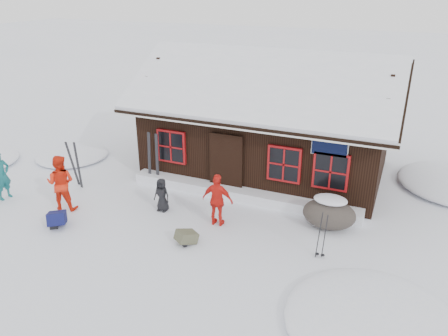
{
  "coord_description": "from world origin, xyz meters",
  "views": [
    {
      "loc": [
        5.93,
        -9.48,
        6.42
      ],
      "look_at": [
        1.2,
        1.56,
        1.3
      ],
      "focal_mm": 35.0,
      "sensor_mm": 36.0,
      "label": 1
    }
  ],
  "objects_px": {
    "backpack_blue": "(57,221)",
    "backpack_olive": "(187,239)",
    "skier_crouched": "(162,195)",
    "skier_orange_right": "(218,200)",
    "skier_orange_left": "(61,183)",
    "boulder": "(329,213)",
    "ski_poles": "(322,236)",
    "skier_teal": "(2,176)"
  },
  "relations": [
    {
      "from": "boulder",
      "to": "backpack_blue",
      "type": "relative_size",
      "value": 2.37
    },
    {
      "from": "skier_teal",
      "to": "skier_crouched",
      "type": "relative_size",
      "value": 1.51
    },
    {
      "from": "boulder",
      "to": "ski_poles",
      "type": "distance_m",
      "value": 1.6
    },
    {
      "from": "ski_poles",
      "to": "boulder",
      "type": "bearing_deg",
      "value": 93.63
    },
    {
      "from": "skier_teal",
      "to": "backpack_blue",
      "type": "height_order",
      "value": "skier_teal"
    },
    {
      "from": "ski_poles",
      "to": "skier_crouched",
      "type": "bearing_deg",
      "value": 173.31
    },
    {
      "from": "backpack_olive",
      "to": "backpack_blue",
      "type": "bearing_deg",
      "value": -138.02
    },
    {
      "from": "skier_orange_right",
      "to": "backpack_olive",
      "type": "xyz_separation_m",
      "value": [
        -0.36,
        -1.24,
        -0.64
      ]
    },
    {
      "from": "skier_orange_left",
      "to": "backpack_blue",
      "type": "relative_size",
      "value": 2.78
    },
    {
      "from": "skier_orange_right",
      "to": "skier_crouched",
      "type": "bearing_deg",
      "value": -5.23
    },
    {
      "from": "backpack_blue",
      "to": "backpack_olive",
      "type": "bearing_deg",
      "value": -27.72
    },
    {
      "from": "skier_orange_right",
      "to": "backpack_blue",
      "type": "distance_m",
      "value": 4.61
    },
    {
      "from": "skier_crouched",
      "to": "backpack_olive",
      "type": "distance_m",
      "value": 2.08
    },
    {
      "from": "skier_crouched",
      "to": "backpack_blue",
      "type": "height_order",
      "value": "skier_crouched"
    },
    {
      "from": "skier_orange_left",
      "to": "backpack_olive",
      "type": "relative_size",
      "value": 3.34
    },
    {
      "from": "skier_crouched",
      "to": "backpack_blue",
      "type": "relative_size",
      "value": 1.67
    },
    {
      "from": "skier_teal",
      "to": "skier_crouched",
      "type": "height_order",
      "value": "skier_teal"
    },
    {
      "from": "skier_orange_right",
      "to": "skier_crouched",
      "type": "distance_m",
      "value": 1.91
    },
    {
      "from": "boulder",
      "to": "ski_poles",
      "type": "height_order",
      "value": "ski_poles"
    },
    {
      "from": "skier_orange_right",
      "to": "skier_orange_left",
      "type": "bearing_deg",
      "value": 9.9
    },
    {
      "from": "ski_poles",
      "to": "backpack_blue",
      "type": "relative_size",
      "value": 2.07
    },
    {
      "from": "skier_teal",
      "to": "skier_crouched",
      "type": "bearing_deg",
      "value": -71.42
    },
    {
      "from": "backpack_olive",
      "to": "skier_teal",
      "type": "bearing_deg",
      "value": -148.18
    },
    {
      "from": "skier_orange_right",
      "to": "skier_crouched",
      "type": "xyz_separation_m",
      "value": [
        -1.89,
        0.11,
        -0.25
      ]
    },
    {
      "from": "skier_crouched",
      "to": "boulder",
      "type": "distance_m",
      "value": 4.93
    },
    {
      "from": "skier_orange_right",
      "to": "skier_teal",
      "type": "bearing_deg",
      "value": 7.6
    },
    {
      "from": "skier_orange_right",
      "to": "backpack_blue",
      "type": "bearing_deg",
      "value": 22.38
    },
    {
      "from": "skier_orange_left",
      "to": "ski_poles",
      "type": "xyz_separation_m",
      "value": [
        7.76,
        0.52,
        -0.26
      ]
    },
    {
      "from": "backpack_blue",
      "to": "backpack_olive",
      "type": "height_order",
      "value": "backpack_blue"
    },
    {
      "from": "skier_orange_left",
      "to": "boulder",
      "type": "distance_m",
      "value": 7.95
    },
    {
      "from": "skier_orange_left",
      "to": "backpack_blue",
      "type": "distance_m",
      "value": 1.26
    },
    {
      "from": "ski_poles",
      "to": "skier_orange_right",
      "type": "bearing_deg",
      "value": 171.21
    },
    {
      "from": "backpack_olive",
      "to": "skier_crouched",
      "type": "bearing_deg",
      "value": 171.09
    },
    {
      "from": "skier_orange_left",
      "to": "skier_orange_right",
      "type": "xyz_separation_m",
      "value": [
        4.72,
        0.99,
        -0.09
      ]
    },
    {
      "from": "skier_crouched",
      "to": "boulder",
      "type": "xyz_separation_m",
      "value": [
        4.83,
        1.01,
        -0.08
      ]
    },
    {
      "from": "boulder",
      "to": "backpack_blue",
      "type": "xyz_separation_m",
      "value": [
        -7.1,
        -3.0,
        -0.27
      ]
    },
    {
      "from": "skier_orange_left",
      "to": "backpack_olive",
      "type": "height_order",
      "value": "skier_orange_left"
    },
    {
      "from": "skier_orange_left",
      "to": "backpack_blue",
      "type": "height_order",
      "value": "skier_orange_left"
    },
    {
      "from": "backpack_olive",
      "to": "skier_orange_right",
      "type": "bearing_deg",
      "value": 106.45
    },
    {
      "from": "skier_crouched",
      "to": "backpack_olive",
      "type": "relative_size",
      "value": 2.01
    },
    {
      "from": "boulder",
      "to": "backpack_olive",
      "type": "height_order",
      "value": "boulder"
    },
    {
      "from": "boulder",
      "to": "backpack_olive",
      "type": "bearing_deg",
      "value": -144.37
    }
  ]
}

